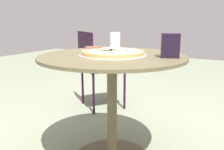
% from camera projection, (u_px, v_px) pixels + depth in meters
% --- Properties ---
extents(patio_table, '(0.92, 0.92, 0.73)m').
position_uv_depth(patio_table, '(112.00, 87.00, 1.56)').
color(patio_table, brown).
rests_on(patio_table, ground).
extents(pizza_on_tray, '(0.42, 0.42, 0.04)m').
position_uv_depth(pizza_on_tray, '(112.00, 53.00, 1.52)').
color(pizza_on_tray, silver).
rests_on(pizza_on_tray, patio_table).
extents(pizza_server, '(0.19, 0.17, 0.02)m').
position_uv_depth(pizza_server, '(102.00, 48.00, 1.50)').
color(pizza_server, silver).
rests_on(pizza_server, pizza_on_tray).
extents(drinking_cup, '(0.08, 0.08, 0.13)m').
position_uv_depth(drinking_cup, '(115.00, 41.00, 1.82)').
color(drinking_cup, silver).
rests_on(drinking_cup, patio_table).
extents(napkin_dispenser, '(0.11, 0.12, 0.14)m').
position_uv_depth(napkin_dispenser, '(170.00, 46.00, 1.41)').
color(napkin_dispenser, black).
rests_on(napkin_dispenser, patio_table).
extents(patio_chair_far, '(0.58, 0.58, 0.83)m').
position_uv_depth(patio_chair_far, '(96.00, 63.00, 2.59)').
color(patio_chair_far, black).
rests_on(patio_chair_far, ground).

